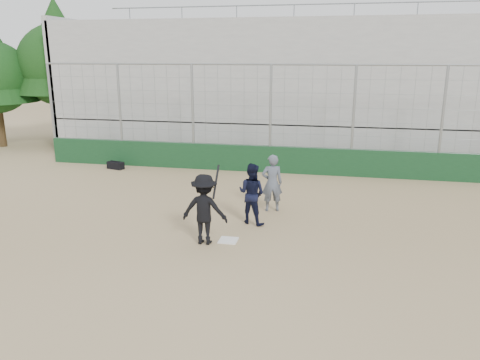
% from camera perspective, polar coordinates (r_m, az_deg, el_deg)
% --- Properties ---
extents(ground, '(90.00, 90.00, 0.00)m').
position_cam_1_polar(ground, '(11.36, -1.44, -7.42)').
color(ground, olive).
rests_on(ground, ground).
extents(home_plate, '(0.44, 0.44, 0.02)m').
position_cam_1_polar(home_plate, '(11.35, -1.44, -7.36)').
color(home_plate, white).
rests_on(home_plate, ground).
extents(backstop, '(18.10, 0.25, 4.04)m').
position_cam_1_polar(backstop, '(17.71, 3.66, 4.00)').
color(backstop, '#10351A').
rests_on(backstop, ground).
extents(bleachers, '(20.25, 6.70, 6.98)m').
position_cam_1_polar(bleachers, '(22.35, 5.57, 11.34)').
color(bleachers, '#9C9C9C').
rests_on(bleachers, ground).
extents(tree_left, '(4.48, 4.48, 7.00)m').
position_cam_1_polar(tree_left, '(25.09, -21.30, 14.16)').
color(tree_left, '#331D12').
rests_on(tree_left, ground).
extents(batter_at_plate, '(1.09, 0.75, 1.84)m').
position_cam_1_polar(batter_at_plate, '(10.98, -4.35, -3.57)').
color(batter_at_plate, black).
rests_on(batter_at_plate, ground).
extents(catcher_crouched, '(0.98, 0.88, 1.11)m').
position_cam_1_polar(catcher_crouched, '(12.30, 1.41, -2.88)').
color(catcher_crouched, black).
rests_on(catcher_crouched, ground).
extents(umpire, '(0.69, 0.54, 1.48)m').
position_cam_1_polar(umpire, '(13.28, 3.92, -0.71)').
color(umpire, '#505866').
rests_on(umpire, ground).
extents(equipment_bag, '(0.72, 0.45, 0.32)m').
position_cam_1_polar(equipment_bag, '(18.97, -14.93, 1.75)').
color(equipment_bag, black).
rests_on(equipment_bag, ground).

